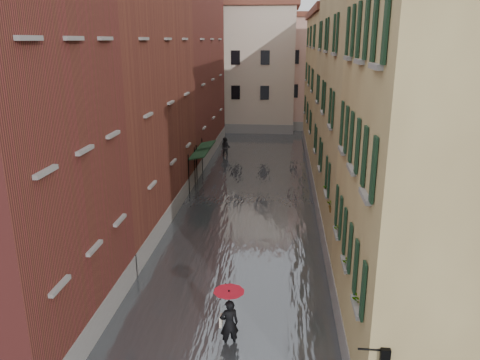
% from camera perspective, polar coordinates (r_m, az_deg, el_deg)
% --- Properties ---
extents(ground, '(120.00, 120.00, 0.00)m').
position_cam_1_polar(ground, '(18.11, -1.77, -15.81)').
color(ground, slate).
rests_on(ground, ground).
extents(floodwater, '(10.00, 60.00, 0.20)m').
position_cam_1_polar(floodwater, '(29.81, 1.26, -2.13)').
color(floodwater, '#51555A').
rests_on(floodwater, ground).
extents(building_left_mid, '(6.00, 14.00, 12.50)m').
position_cam_1_polar(building_left_mid, '(25.98, -15.07, 8.45)').
color(building_left_mid, brown).
rests_on(building_left_mid, ground).
extents(building_left_far, '(6.00, 16.00, 14.00)m').
position_cam_1_polar(building_left_far, '(40.24, -7.76, 12.69)').
color(building_left_far, maroon).
rests_on(building_left_far, ground).
extents(building_right_near, '(6.00, 8.00, 11.50)m').
position_cam_1_polar(building_right_near, '(14.64, 25.27, -0.74)').
color(building_right_near, olive).
rests_on(building_right_near, ground).
extents(building_right_mid, '(6.00, 14.00, 13.00)m').
position_cam_1_polar(building_right_mid, '(24.88, 17.16, 8.52)').
color(building_right_mid, tan).
rests_on(building_right_mid, ground).
extents(building_right_far, '(6.00, 16.00, 11.50)m').
position_cam_1_polar(building_right_far, '(39.67, 12.80, 10.57)').
color(building_right_far, olive).
rests_on(building_right_far, ground).
extents(building_end_cream, '(12.00, 9.00, 13.00)m').
position_cam_1_polar(building_end_cream, '(53.47, -0.04, 13.27)').
color(building_end_cream, '#BBAE94').
rests_on(building_end_cream, ground).
extents(building_end_pink, '(10.00, 9.00, 12.00)m').
position_cam_1_polar(building_end_pink, '(55.42, 9.70, 12.65)').
color(building_end_pink, tan).
rests_on(building_end_pink, ground).
extents(awning_near, '(1.09, 2.83, 2.80)m').
position_cam_1_polar(awning_near, '(30.96, -4.98, 3.08)').
color(awning_near, black).
rests_on(awning_near, ground).
extents(awning_far, '(1.09, 3.08, 2.80)m').
position_cam_1_polar(awning_far, '(33.06, -4.31, 3.99)').
color(awning_far, black).
rests_on(awning_far, ground).
extents(wall_lantern, '(0.71, 0.22, 0.35)m').
position_cam_1_polar(wall_lantern, '(11.61, 17.14, -19.60)').
color(wall_lantern, black).
rests_on(wall_lantern, ground).
extents(window_planters, '(0.59, 10.41, 0.84)m').
position_cam_1_polar(window_planters, '(17.03, 12.31, -5.14)').
color(window_planters, '#9F4A34').
rests_on(window_planters, ground).
extents(pedestrian_main, '(1.01, 1.01, 2.06)m').
position_cam_1_polar(pedestrian_main, '(15.71, -1.34, -15.90)').
color(pedestrian_main, black).
rests_on(pedestrian_main, ground).
extents(pedestrian_far, '(1.00, 0.86, 1.78)m').
position_cam_1_polar(pedestrian_far, '(39.96, -1.80, 3.94)').
color(pedestrian_far, black).
rests_on(pedestrian_far, ground).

